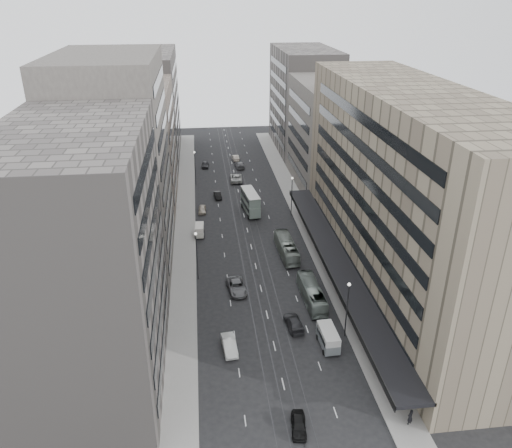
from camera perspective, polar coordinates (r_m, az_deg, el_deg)
name	(u,v)px	position (r m, az deg, el deg)	size (l,w,h in m)	color
ground	(268,319)	(71.85, 1.38, -10.77)	(220.00, 220.00, 0.00)	black
sidewalk_right	(300,209)	(105.95, 5.01, 1.66)	(4.00, 125.00, 0.15)	gray
sidewalk_left	(186,215)	(104.02, -8.06, 1.04)	(4.00, 125.00, 0.15)	gray
department_store	(405,193)	(77.03, 16.69, 3.38)	(19.20, 60.00, 30.00)	gray
building_right_mid	(330,135)	(117.52, 8.45, 10.03)	(15.00, 28.00, 24.00)	#504B45
building_right_far	(304,100)	(145.49, 5.49, 13.90)	(15.00, 32.00, 28.00)	slate
building_left_a	(86,263)	(58.00, -18.88, -4.24)	(15.00, 28.00, 30.00)	slate
building_left_b	(117,167)	(81.63, -15.63, 6.27)	(15.00, 26.00, 34.00)	#504B45
building_left_c	(137,146)	(108.51, -13.48, 8.61)	(15.00, 28.00, 25.00)	#7B6C5F
building_left_d	(148,106)	(140.04, -12.21, 13.02)	(15.00, 38.00, 28.00)	slate
lamp_right_near	(347,303)	(66.77, 10.41, -8.91)	(0.44, 0.44, 8.32)	#262628
lamp_right_far	(292,192)	(101.30, 4.12, 3.71)	(0.44, 0.44, 8.32)	#262628
lamp_left_near	(197,250)	(78.78, -6.81, -3.00)	(0.44, 0.44, 8.32)	#262628
lamp_left_far	(195,164)	(118.48, -7.00, 6.80)	(0.44, 0.44, 8.32)	#262628
bus_near	(312,293)	(75.11, 6.40, -7.86)	(2.38, 10.18, 2.84)	gray
bus_far	(287,248)	(87.20, 3.52, -2.70)	(2.46, 10.53, 2.93)	gray
double_decker	(250,202)	(103.27, -0.64, 2.57)	(3.45, 8.65, 4.60)	slate
vw_microbus	(328,337)	(66.83, 8.26, -12.69)	(2.31, 4.81, 2.57)	slate
panel_van	(200,230)	(94.48, -6.47, -0.68)	(1.87, 3.60, 2.23)	beige
sedan_0	(299,425)	(56.77, 4.89, -21.90)	(1.59, 3.96, 1.35)	black
sedan_1	(229,345)	(66.08, -3.05, -13.65)	(1.64, 4.70, 1.55)	silver
sedan_2	(237,287)	(77.40, -2.21, -7.17)	(2.60, 5.64, 1.57)	#5E5E61
sedan_3	(294,323)	(70.07, 4.34, -11.16)	(2.05, 5.05, 1.46)	#262629
sedan_4	(202,209)	(104.71, -6.16, 1.67)	(1.57, 3.89, 1.33)	#B8AB99
sedan_5	(218,195)	(111.74, -4.40, 3.29)	(1.41, 4.05, 1.33)	black
sedan_6	(236,178)	(121.75, -2.28, 5.31)	(2.78, 6.03, 1.68)	#B8B8B3
sedan_7	(240,165)	(131.42, -1.89, 6.79)	(2.12, 5.22, 1.51)	#5A595C
sedan_8	(205,165)	(132.22, -5.82, 6.78)	(1.75, 4.34, 1.48)	#29292C
sedan_9	(236,158)	(137.27, -2.35, 7.59)	(1.57, 4.52, 1.49)	beige
pedestrian	(410,417)	(59.02, 17.21, -20.32)	(0.71, 0.47, 1.95)	black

